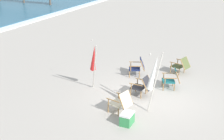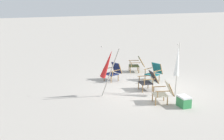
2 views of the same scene
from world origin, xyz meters
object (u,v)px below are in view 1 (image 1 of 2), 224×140
Objects in this scene: beach_chair_far_center at (172,78)px; beach_chair_mid_center at (121,102)px; umbrella_furled_white at (154,74)px; umbrella_furled_red at (94,58)px; beach_chair_front_left at (142,86)px; cooler_box at (127,118)px; beach_chair_front_right at (138,66)px; beach_chair_back_left at (181,65)px.

beach_chair_mid_center is at bearing 159.16° from beach_chair_far_center.
umbrella_furled_white reaches higher than beach_chair_far_center.
umbrella_furled_red is 2.70m from umbrella_furled_white.
beach_chair_front_left is (-1.15, 0.85, -0.01)m from beach_chair_far_center.
umbrella_furled_red reaches higher than beach_chair_front_left.
umbrella_furled_white reaches higher than beach_chair_front_left.
beach_chair_mid_center is 0.40× the size of umbrella_furled_white.
cooler_box is at bearing -142.54° from beach_chair_mid_center.
umbrella_furled_red is (-1.40, 2.76, 0.87)m from beach_chair_far_center.
beach_chair_mid_center is (-3.45, -0.67, -0.00)m from beach_chair_front_right.
umbrella_furled_red is at bearing 74.76° from umbrella_furled_white.
beach_chair_front_right is 1.00× the size of beach_chair_far_center.
beach_chair_front_right reaches higher than beach_chair_front_left.
umbrella_furled_red is at bearing 48.49° from cooler_box.
umbrella_furled_red reaches higher than beach_chair_front_right.
beach_chair_back_left is 1.82× the size of cooler_box.
beach_chair_back_left is at bearing 1.65° from beach_chair_far_center.
beach_chair_far_center is at bearing -112.82° from beach_chair_front_right.
beach_chair_back_left is at bearing -58.28° from beach_chair_front_right.
beach_chair_far_center is 3.21m from umbrella_furled_red.
umbrella_furled_red is (1.33, 1.72, 0.87)m from beach_chair_mid_center.
cooler_box is (-5.07, 0.53, -0.22)m from beach_chair_back_left.
beach_chair_mid_center is 0.78m from cooler_box.
umbrella_furled_red reaches higher than cooler_box.
beach_chair_far_center reaches higher than beach_chair_front_left.
beach_chair_far_center is at bearing -36.27° from beach_chair_front_left.
beach_chair_back_left is 0.45× the size of umbrella_furled_red.
umbrella_furled_red is 3.11m from cooler_box.
umbrella_furled_red is (-2.12, 1.05, 0.87)m from beach_chair_front_right.
beach_chair_back_left is (4.48, -0.99, -0.01)m from beach_chair_mid_center.
beach_chair_front_left is (1.58, -0.19, -0.00)m from beach_chair_mid_center.
beach_chair_far_center is 1.75m from beach_chair_back_left.
umbrella_furled_white is (-2.11, 0.16, 0.93)m from beach_chair_far_center.
beach_chair_far_center is 0.42× the size of umbrella_furled_red.
umbrella_furled_red is at bearing 153.59° from beach_chair_front_right.
umbrella_furled_white is (0.62, -0.88, 0.93)m from beach_chair_mid_center.
umbrella_furled_white reaches higher than beach_chair_front_right.
beach_chair_front_left is at bearing 164.64° from beach_chair_back_left.
umbrella_furled_white is (-0.95, -0.69, 0.93)m from beach_chair_front_left.
beach_chair_front_right is at bearing -26.41° from umbrella_furled_red.
umbrella_furled_red is at bearing 52.26° from beach_chair_mid_center.
beach_chair_far_center is (-0.72, -1.71, 0.00)m from beach_chair_front_right.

